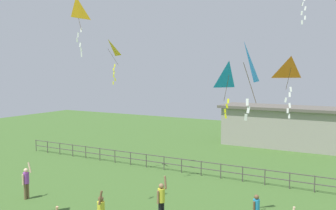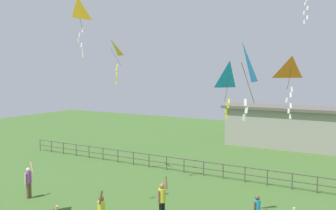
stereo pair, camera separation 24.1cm
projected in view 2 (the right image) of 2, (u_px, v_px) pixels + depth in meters
person_0 at (257, 210)px, 15.75m from camera, size 0.28×0.44×1.50m
person_1 at (162, 199)px, 16.65m from camera, size 0.34×0.51×2.02m
person_2 at (29, 180)px, 19.68m from camera, size 0.32×0.50×1.92m
kite_0 at (292, 70)px, 14.91m from camera, size 0.96×0.92×2.52m
kite_2 at (230, 77)px, 15.80m from camera, size 0.78×0.85×2.47m
kite_4 at (78, 11)px, 16.80m from camera, size 0.50×0.87×2.67m
kite_6 at (111, 50)px, 23.68m from camera, size 1.31×1.24×2.79m
kite_8 at (242, 64)px, 10.62m from camera, size 0.67×1.04×2.26m
waterfront_railing at (242, 172)px, 22.64m from camera, size 36.01×0.06×0.95m
pavilion_building at (290, 127)px, 32.77m from camera, size 11.43×3.92×3.60m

